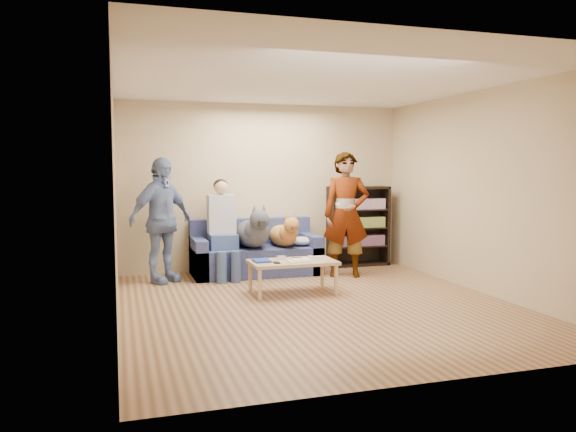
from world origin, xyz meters
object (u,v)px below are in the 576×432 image
object	(u,v)px
dog_gray	(253,232)
coffee_table	(293,264)
notebook_blue	(262,261)
person_standing_left	(161,220)
person_seated	(223,225)
camera_silver	(281,258)
bookshelf	(358,224)
person_standing_right	(346,215)
dog_tan	(284,234)
sofa	(255,255)

from	to	relation	value
dog_gray	coffee_table	bearing A→B (deg)	-79.77
notebook_blue	person_standing_left	bearing A→B (deg)	135.65
person_seated	camera_silver	bearing A→B (deg)	-64.79
camera_silver	bookshelf	world-z (taller)	bookshelf
person_standing_left	coffee_table	size ratio (longest dim) A/B	1.60
person_standing_right	dog_tan	bearing A→B (deg)	171.28
person_standing_left	coffee_table	xyz separation A→B (m)	(1.56, -1.18, -0.50)
person_seated	bookshelf	distance (m)	2.34
camera_silver	notebook_blue	bearing A→B (deg)	-165.96
camera_silver	person_standing_left	bearing A→B (deg)	143.55
person_standing_left	dog_tan	xyz separation A→B (m)	(1.82, 0.04, -0.26)
person_standing_right	bookshelf	world-z (taller)	person_standing_right
person_standing_right	bookshelf	xyz separation A→B (m)	(0.56, 0.81, -0.24)
person_standing_right	dog_gray	bearing A→B (deg)	179.40
notebook_blue	coffee_table	xyz separation A→B (m)	(0.40, -0.05, -0.06)
person_standing_right	person_standing_left	xyz separation A→B (m)	(-2.65, 0.35, -0.04)
bookshelf	person_seated	bearing A→B (deg)	-171.14
person_standing_right	coffee_table	world-z (taller)	person_standing_right
dog_gray	bookshelf	world-z (taller)	bookshelf
camera_silver	bookshelf	xyz separation A→B (m)	(1.76, 1.53, 0.23)
coffee_table	notebook_blue	bearing A→B (deg)	172.87
notebook_blue	dog_tan	distance (m)	1.36
notebook_blue	camera_silver	world-z (taller)	camera_silver
notebook_blue	dog_gray	bearing A→B (deg)	81.59
dog_gray	bookshelf	size ratio (longest dim) A/B	0.98
sofa	bookshelf	world-z (taller)	bookshelf
sofa	coffee_table	world-z (taller)	sofa
person_standing_right	dog_tan	size ratio (longest dim) A/B	1.61
person_standing_right	camera_silver	world-z (taller)	person_standing_right
sofa	dog_tan	world-z (taller)	dog_tan
person_standing_left	dog_tan	world-z (taller)	person_standing_left
camera_silver	person_seated	world-z (taller)	person_seated
camera_silver	dog_gray	xyz separation A→B (m)	(-0.10, 1.12, 0.22)
person_standing_left	coffee_table	world-z (taller)	person_standing_left
person_standing_right	person_standing_left	world-z (taller)	person_standing_right
person_seated	coffee_table	xyz separation A→B (m)	(0.67, -1.29, -0.40)
sofa	person_standing_left	bearing A→B (deg)	-170.72
person_standing_right	person_seated	bearing A→B (deg)	-177.74
dog_tan	camera_silver	bearing A→B (deg)	-108.77
person_standing_left	sofa	world-z (taller)	person_standing_left
dog_tan	bookshelf	size ratio (longest dim) A/B	0.88
person_seated	person_standing_right	bearing A→B (deg)	-14.50
dog_gray	person_standing_right	bearing A→B (deg)	-17.36
person_standing_left	camera_silver	xyz separation A→B (m)	(1.44, -1.06, -0.43)
dog_gray	dog_tan	size ratio (longest dim) A/B	1.11
camera_silver	bookshelf	distance (m)	2.34
dog_gray	bookshelf	xyz separation A→B (m)	(1.87, 0.40, 0.01)
camera_silver	sofa	size ratio (longest dim) A/B	0.06
person_standing_left	person_seated	xyz separation A→B (m)	(0.89, 0.10, -0.11)
person_standing_right	sofa	xyz separation A→B (m)	(-1.24, 0.58, -0.64)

